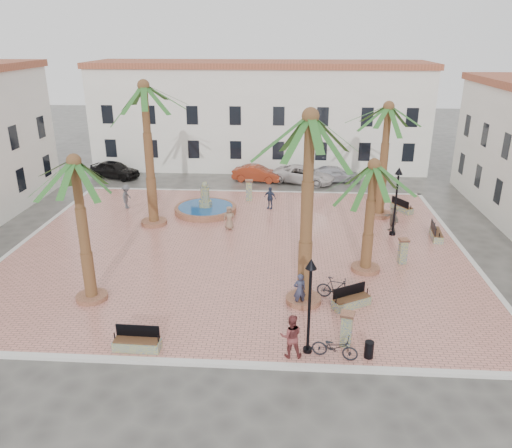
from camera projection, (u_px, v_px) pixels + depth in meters
The scene contains 35 objects.
ground at pixel (239, 249), 29.32m from camera, with size 120.00×120.00×0.00m, color #56544F.
plaza at pixel (239, 248), 29.29m from camera, with size 26.00×22.00×0.15m, color tan.
kerb_n at pixel (252, 192), 39.54m from camera, with size 26.30×0.30×0.16m, color silver.
kerb_s at pixel (211, 364), 19.05m from camera, with size 26.30×0.30×0.16m, color silver.
kerb_e at pixel (465, 254), 28.50m from camera, with size 0.30×22.30×0.16m, color silver.
kerb_w at pixel (25, 242), 30.08m from camera, with size 0.30×22.30×0.16m, color silver.
building_north at pixel (259, 115), 46.23m from camera, with size 30.40×7.40×9.50m.
fountain at pixel (206, 208), 34.79m from camera, with size 4.29×4.29×2.22m.
palm_nw at pixel (145, 102), 29.91m from camera, with size 5.45×5.45×9.19m.
palm_sw at pixel (76, 179), 21.43m from camera, with size 4.76×4.76×6.98m.
palm_s at pixel (310, 139), 20.53m from camera, with size 5.35×5.35×8.95m.
palm_e at pixel (373, 180), 24.60m from camera, with size 4.87×4.87×6.05m.
palm_ne at pixel (388, 121), 31.88m from camera, with size 5.38×5.38×7.73m.
bench_s at pixel (137, 343), 19.69m from camera, with size 1.88×0.62×0.98m.
bench_se at pixel (351, 301), 22.79m from camera, with size 1.89×1.43×0.98m.
bench_e at pixel (436, 234), 30.34m from camera, with size 0.76×1.89×0.97m.
bench_ne at pixel (402, 208), 34.98m from camera, with size 1.36×1.82×0.94m.
lamppost_s at pixel (310, 290), 18.68m from camera, with size 0.44×0.44×4.03m.
lamppost_e at pixel (397, 190), 29.95m from camera, with size 0.47×0.47×4.31m.
bollard_se at pixel (347, 329), 19.78m from camera, with size 0.65×0.65×1.48m.
bollard_n at pixel (249, 190), 37.09m from camera, with size 0.62×0.62×1.56m.
bollard_e at pixel (403, 251), 26.93m from camera, with size 0.56×0.56×1.42m.
litter_bin at pixel (369, 350), 19.18m from camera, with size 0.36×0.36×0.70m, color black.
cyclist_a at pixel (300, 290), 22.64m from camera, with size 0.60×0.39×1.64m, color #31344D.
bicycle_a at pixel (335, 347), 19.13m from camera, with size 0.62×1.78×0.94m, color black.
cyclist_b at pixel (291, 336), 19.08m from camera, with size 0.87×0.68×1.79m, color brown.
bicycle_b at pixel (336, 288), 23.35m from camera, with size 0.52×1.82×1.10m, color black.
pedestrian_fountain_a at pixel (229, 218), 31.60m from camera, with size 0.75×0.49×1.53m, color #8B6D58.
pedestrian_fountain_b at pixel (270, 198), 35.33m from camera, with size 0.94×0.39×1.60m, color #2D3753.
pedestrian_north at pixel (127, 197), 35.40m from camera, with size 1.10×0.63×1.71m, color #56575C.
pedestrian_east at pixel (393, 219), 31.29m from camera, with size 1.47×0.47×1.58m, color gray.
car_black at pixel (115, 169), 43.39m from camera, with size 1.77×4.41×1.50m, color black.
car_red at pixel (257, 173), 42.44m from camera, with size 1.44×4.12×1.36m, color maroon.
car_silver at pixel (335, 174), 42.44m from camera, with size 1.77×4.36×1.26m, color silver.
car_white at pixel (304, 174), 41.99m from camera, with size 2.38×5.16×1.43m, color silver.
Camera 1 is at (2.75, -26.71, 11.91)m, focal length 35.00 mm.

